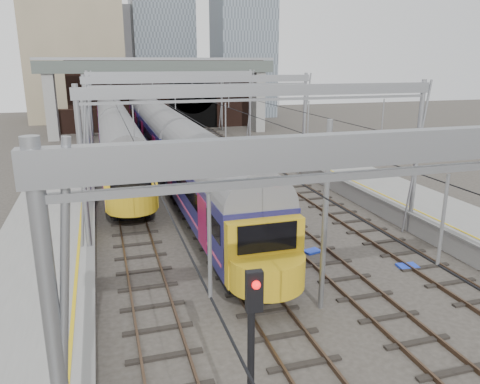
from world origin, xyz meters
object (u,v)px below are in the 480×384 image
object	(u,v)px
train_second	(110,115)
signal_near_centre	(273,223)
signal_near_left	(252,347)
train_main	(153,123)

from	to	relation	value
train_second	signal_near_centre	bearing A→B (deg)	-84.10
train_second	signal_near_left	world-z (taller)	train_second
signal_near_centre	signal_near_left	bearing A→B (deg)	-101.71
signal_near_left	signal_near_centre	size ratio (longest dim) A/B	1.00
train_main	train_second	world-z (taller)	train_main
train_main	signal_near_left	xyz separation A→B (m)	(-2.67, -41.03, 0.46)
signal_near_left	signal_near_centre	distance (m)	7.87
signal_near_left	signal_near_centre	bearing A→B (deg)	68.98
train_main	train_second	distance (m)	10.70
signal_near_left	signal_near_centre	xyz separation A→B (m)	(3.19, 7.19, 0.01)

